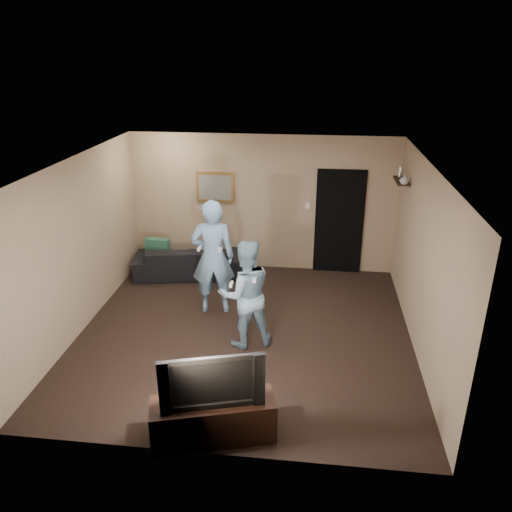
# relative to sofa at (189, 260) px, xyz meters

# --- Properties ---
(ground) EXTENTS (5.00, 5.00, 0.00)m
(ground) POSITION_rel_sofa_xyz_m (1.35, -1.95, -0.29)
(ground) COLOR black
(ground) RESTS_ON ground
(ceiling) EXTENTS (5.00, 5.00, 0.04)m
(ceiling) POSITION_rel_sofa_xyz_m (1.35, -1.95, 2.31)
(ceiling) COLOR silver
(ceiling) RESTS_ON wall_back
(wall_back) EXTENTS (5.00, 0.04, 2.60)m
(wall_back) POSITION_rel_sofa_xyz_m (1.35, 0.55, 1.01)
(wall_back) COLOR tan
(wall_back) RESTS_ON ground
(wall_front) EXTENTS (5.00, 0.04, 2.60)m
(wall_front) POSITION_rel_sofa_xyz_m (1.35, -4.45, 1.01)
(wall_front) COLOR tan
(wall_front) RESTS_ON ground
(wall_left) EXTENTS (0.04, 5.00, 2.60)m
(wall_left) POSITION_rel_sofa_xyz_m (-1.15, -1.95, 1.01)
(wall_left) COLOR tan
(wall_left) RESTS_ON ground
(wall_right) EXTENTS (0.04, 5.00, 2.60)m
(wall_right) POSITION_rel_sofa_xyz_m (3.85, -1.95, 1.01)
(wall_right) COLOR tan
(wall_right) RESTS_ON ground
(sofa) EXTENTS (2.12, 1.12, 0.59)m
(sofa) POSITION_rel_sofa_xyz_m (0.00, 0.00, 0.00)
(sofa) COLOR black
(sofa) RESTS_ON ground
(throw_pillow) EXTENTS (0.47, 0.19, 0.45)m
(throw_pillow) POSITION_rel_sofa_xyz_m (-0.59, -0.00, 0.19)
(throw_pillow) COLOR #1A4E3E
(throw_pillow) RESTS_ON sofa
(painting_frame) EXTENTS (0.72, 0.05, 0.57)m
(painting_frame) POSITION_rel_sofa_xyz_m (0.45, 0.52, 1.31)
(painting_frame) COLOR olive
(painting_frame) RESTS_ON wall_back
(painting_canvas) EXTENTS (0.62, 0.01, 0.47)m
(painting_canvas) POSITION_rel_sofa_xyz_m (0.45, 0.50, 1.31)
(painting_canvas) COLOR slate
(painting_canvas) RESTS_ON painting_frame
(doorway) EXTENTS (0.90, 0.06, 2.00)m
(doorway) POSITION_rel_sofa_xyz_m (2.80, 0.52, 0.71)
(doorway) COLOR black
(doorway) RESTS_ON ground
(light_switch) EXTENTS (0.08, 0.02, 0.12)m
(light_switch) POSITION_rel_sofa_xyz_m (2.20, 0.52, 1.01)
(light_switch) COLOR silver
(light_switch) RESTS_ON wall_back
(wall_shelf) EXTENTS (0.20, 0.60, 0.03)m
(wall_shelf) POSITION_rel_sofa_xyz_m (3.74, -0.15, 1.70)
(wall_shelf) COLOR black
(wall_shelf) RESTS_ON wall_right
(shelf_vase) EXTENTS (0.17, 0.17, 0.15)m
(shelf_vase) POSITION_rel_sofa_xyz_m (3.74, -0.42, 1.79)
(shelf_vase) COLOR #B7B8BC
(shelf_vase) RESTS_ON wall_shelf
(shelf_figurine) EXTENTS (0.06, 0.06, 0.18)m
(shelf_figurine) POSITION_rel_sofa_xyz_m (3.74, 0.06, 1.80)
(shelf_figurine) COLOR silver
(shelf_figurine) RESTS_ON wall_shelf
(tv_console) EXTENTS (1.43, 0.79, 0.49)m
(tv_console) POSITION_rel_sofa_xyz_m (1.31, -4.20, -0.04)
(tv_console) COLOR black
(tv_console) RESTS_ON ground
(television) EXTENTS (1.11, 0.45, 0.64)m
(television) POSITION_rel_sofa_xyz_m (1.31, -4.20, 0.52)
(television) COLOR black
(television) RESTS_ON tv_console
(wii_player_left) EXTENTS (0.75, 0.57, 1.90)m
(wii_player_left) POSITION_rel_sofa_xyz_m (0.75, -1.31, 0.65)
(wii_player_left) COLOR #7CAAD8
(wii_player_left) RESTS_ON ground
(wii_player_right) EXTENTS (0.95, 0.85, 1.62)m
(wii_player_right) POSITION_rel_sofa_xyz_m (1.40, -2.25, 0.51)
(wii_player_right) COLOR #7D9FB5
(wii_player_right) RESTS_ON ground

